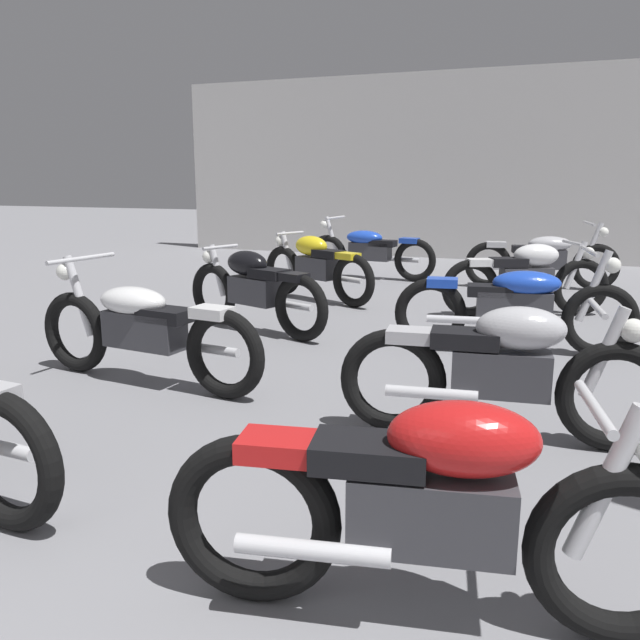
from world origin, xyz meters
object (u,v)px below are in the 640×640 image
object	(u,v)px
motorcycle_left_row_4	(316,266)
motorcycle_right_row_1	(434,505)
motorcycle_right_row_3	(515,305)
motorcycle_right_row_2	(502,369)
motorcycle_left_row_2	(143,328)
motorcycle_right_row_5	(543,258)
motorcycle_left_row_5	(369,250)
motorcycle_left_row_3	(254,288)
motorcycle_right_row_4	(527,277)

from	to	relation	value
motorcycle_left_row_4	motorcycle_right_row_1	size ratio (longest dim) A/B	0.94
motorcycle_right_row_1	motorcycle_right_row_3	size ratio (longest dim) A/B	0.91
motorcycle_right_row_1	motorcycle_right_row_2	xyz separation A→B (m)	(0.07, 1.79, 0.00)
motorcycle_left_row_2	motorcycle_right_row_5	world-z (taller)	same
motorcycle_left_row_5	motorcycle_right_row_2	world-z (taller)	motorcycle_left_row_5
motorcycle_left_row_5	motorcycle_right_row_2	distance (m)	6.58
motorcycle_left_row_2	motorcycle_right_row_3	world-z (taller)	same
motorcycle_right_row_1	motorcycle_right_row_5	xyz separation A→B (m)	(0.07, 7.76, -0.01)
motorcycle_left_row_3	motorcycle_right_row_5	xyz separation A→B (m)	(2.71, 3.89, -0.01)
motorcycle_left_row_5	motorcycle_right_row_3	world-z (taller)	same
motorcycle_right_row_1	motorcycle_left_row_4	bearing A→B (deg)	114.93
motorcycle_right_row_4	motorcycle_right_row_5	world-z (taller)	motorcycle_right_row_5
motorcycle_left_row_2	motorcycle_right_row_3	distance (m)	3.29
motorcycle_right_row_5	motorcycle_left_row_4	bearing A→B (deg)	-143.59
motorcycle_right_row_5	motorcycle_right_row_2	bearing A→B (deg)	-90.03
motorcycle_left_row_5	motorcycle_right_row_4	world-z (taller)	motorcycle_left_row_5
motorcycle_right_row_2	motorcycle_right_row_3	xyz separation A→B (m)	(-0.09, 2.16, -0.01)
motorcycle_right_row_1	motorcycle_right_row_2	size ratio (longest dim) A/B	0.99
motorcycle_left_row_4	motorcycle_right_row_5	xyz separation A→B (m)	(2.74, 2.02, -0.01)
motorcycle_right_row_1	motorcycle_right_row_4	bearing A→B (deg)	90.24
motorcycle_left_row_4	motorcycle_right_row_2	distance (m)	4.80
motorcycle_left_row_3	motorcycle_right_row_2	size ratio (longest dim) A/B	0.96
motorcycle_right_row_4	motorcycle_left_row_3	bearing A→B (deg)	-145.21
motorcycle_left_row_4	motorcycle_right_row_2	bearing A→B (deg)	-55.30
motorcycle_left_row_5	motorcycle_right_row_5	world-z (taller)	same
motorcycle_left_row_2	motorcycle_right_row_3	size ratio (longest dim) A/B	1.00
motorcycle_right_row_2	motorcycle_right_row_5	world-z (taller)	motorcycle_right_row_5
motorcycle_left_row_3	motorcycle_right_row_4	distance (m)	3.18
motorcycle_left_row_2	motorcycle_right_row_4	world-z (taller)	motorcycle_left_row_2
motorcycle_right_row_1	motorcycle_right_row_3	world-z (taller)	motorcycle_right_row_3
motorcycle_left_row_2	motorcycle_right_row_3	bearing A→B (deg)	37.14
motorcycle_left_row_5	motorcycle_right_row_4	bearing A→B (deg)	-40.10
motorcycle_right_row_3	motorcycle_right_row_4	distance (m)	1.73
motorcycle_left_row_4	motorcycle_right_row_5	bearing A→B (deg)	36.41
motorcycle_left_row_2	motorcycle_left_row_3	xyz separation A→B (m)	(0.00, 1.90, 0.01)
motorcycle_right_row_1	motorcycle_right_row_5	size ratio (longest dim) A/B	0.91
motorcycle_left_row_3	motorcycle_right_row_1	bearing A→B (deg)	-55.69
motorcycle_left_row_3	motorcycle_left_row_4	distance (m)	1.87
motorcycle_left_row_3	motorcycle_left_row_4	world-z (taller)	same
motorcycle_right_row_2	motorcycle_right_row_4	bearing A→B (deg)	91.31
motorcycle_left_row_3	motorcycle_right_row_3	size ratio (longest dim) A/B	0.88
motorcycle_left_row_3	motorcycle_right_row_5	bearing A→B (deg)	55.16
motorcycle_left_row_4	motorcycle_right_row_3	size ratio (longest dim) A/B	0.85
motorcycle_left_row_3	motorcycle_right_row_5	distance (m)	4.74
motorcycle_right_row_3	motorcycle_right_row_5	bearing A→B (deg)	88.61
motorcycle_left_row_2	motorcycle_right_row_5	xyz separation A→B (m)	(2.71, 5.79, 0.00)
motorcycle_left_row_5	motorcycle_right_row_3	xyz separation A→B (m)	(2.54, -3.87, 0.00)
motorcycle_right_row_5	motorcycle_right_row_3	bearing A→B (deg)	-91.39
motorcycle_left_row_3	motorcycle_right_row_2	distance (m)	3.41
motorcycle_left_row_4	motorcycle_right_row_5	size ratio (longest dim) A/B	0.86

